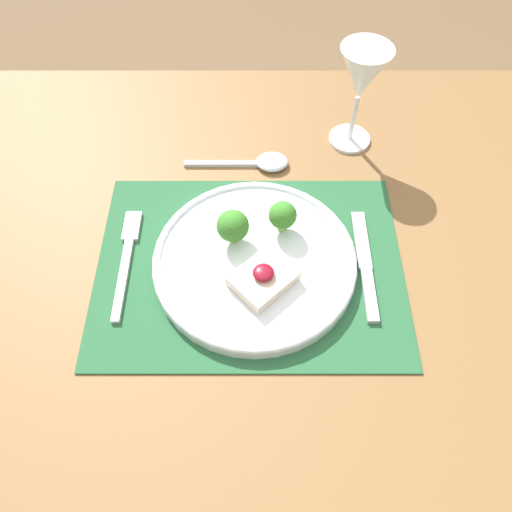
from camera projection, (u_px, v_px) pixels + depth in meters
name	position (u px, v px, depth m)	size (l,w,h in m)	color
ground_plane	(253.00, 416.00, 1.34)	(8.00, 8.00, 0.00)	brown
dining_table	(252.00, 301.00, 0.81)	(1.17, 0.93, 0.74)	brown
placemat	(251.00, 265.00, 0.73)	(0.44, 0.33, 0.00)	#235633
dinner_plate	(256.00, 258.00, 0.72)	(0.29, 0.29, 0.07)	silver
fork	(128.00, 255.00, 0.73)	(0.02, 0.19, 0.01)	#B2B2B7
knife	(367.00, 272.00, 0.72)	(0.02, 0.19, 0.01)	#B2B2B7
spoon	(264.00, 162.00, 0.84)	(0.18, 0.05, 0.02)	#B2B2B7
wine_glass_near	(364.00, 78.00, 0.77)	(0.08, 0.08, 0.18)	white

